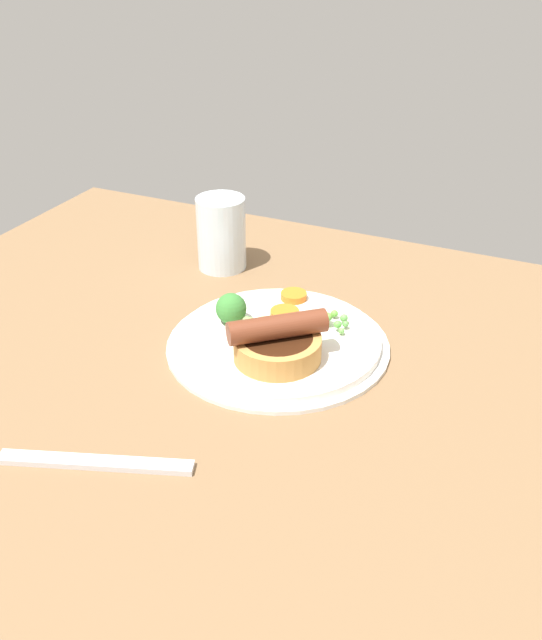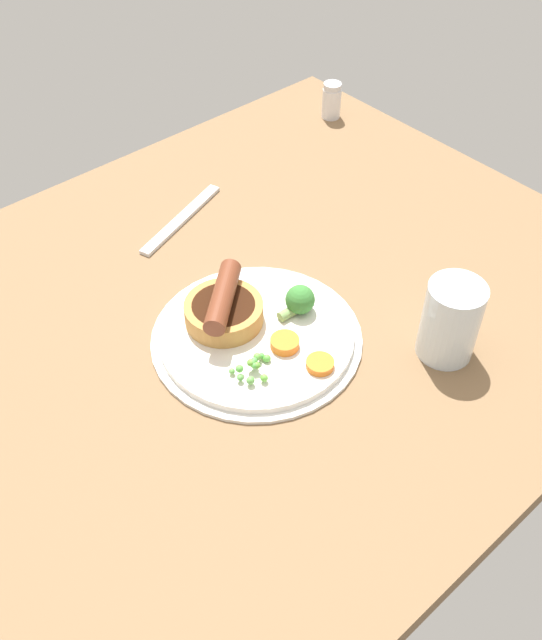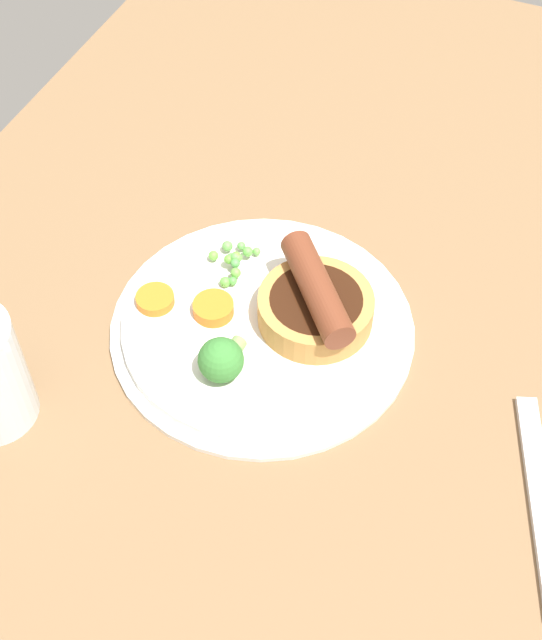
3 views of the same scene
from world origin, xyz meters
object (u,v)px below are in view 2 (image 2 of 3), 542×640
object	(u,v)px
carrot_slice_1	(320,364)
pea_pile	(253,366)
drinking_glass	(451,321)
broccoli_floret_near	(299,300)
sausage_pudding	(224,309)
carrot_slice_5	(285,343)
dinner_plate	(257,336)
fork	(181,219)
salt_shaker	(332,101)

from	to	relation	value
carrot_slice_1	pea_pile	bearing A→B (deg)	144.75
carrot_slice_1	drinking_glass	size ratio (longest dim) A/B	0.32
pea_pile	broccoli_floret_near	world-z (taller)	broccoli_floret_near
drinking_glass	carrot_slice_1	bearing A→B (deg)	153.03
drinking_glass	sausage_pudding	bearing A→B (deg)	130.84
sausage_pudding	carrot_slice_5	world-z (taller)	sausage_pudding
dinner_plate	carrot_slice_1	world-z (taller)	carrot_slice_1
sausage_pudding	broccoli_floret_near	xyz separation A→B (cm)	(7.93, -4.79, -0.21)
carrot_slice_5	fork	distance (cm)	29.78
drinking_glass	dinner_plate	bearing A→B (deg)	134.29
fork	drinking_glass	xyz separation A→B (cm)	(8.62, -41.10, 4.75)
broccoli_floret_near	carrot_slice_1	bearing A→B (deg)	-114.31
pea_pile	salt_shaker	distance (cm)	60.64
dinner_plate	fork	size ratio (longest dim) A/B	1.42
pea_pile	drinking_glass	size ratio (longest dim) A/B	0.51
carrot_slice_1	carrot_slice_5	xyz separation A→B (cm)	(-0.93, 4.99, 0.14)
carrot_slice_5	salt_shaker	bearing A→B (deg)	39.92
carrot_slice_5	salt_shaker	size ratio (longest dim) A/B	0.56
drinking_glass	salt_shaker	bearing A→B (deg)	59.47
fork	drinking_glass	world-z (taller)	drinking_glass
carrot_slice_1	salt_shaker	size ratio (longest dim) A/B	0.53
fork	salt_shaker	distance (cm)	37.67
dinner_plate	drinking_glass	bearing A→B (deg)	-45.71
carrot_slice_1	sausage_pudding	bearing A→B (deg)	105.29
sausage_pudding	salt_shaker	bearing A→B (deg)	170.76
carrot_slice_5	fork	size ratio (longest dim) A/B	0.19
pea_pile	carrot_slice_1	world-z (taller)	pea_pile
dinner_plate	pea_pile	size ratio (longest dim) A/B	5.00
drinking_glass	salt_shaker	distance (cm)	55.77
broccoli_floret_near	drinking_glass	distance (cm)	18.06
carrot_slice_5	salt_shaker	distance (cm)	56.11
dinner_plate	carrot_slice_5	xyz separation A→B (cm)	(0.92, -4.03, 1.41)
carrot_slice_5	salt_shaker	world-z (taller)	salt_shaker
dinner_plate	drinking_glass	size ratio (longest dim) A/B	2.53
carrot_slice_5	carrot_slice_1	bearing A→B (deg)	-79.42
carrot_slice_1	drinking_glass	world-z (taller)	drinking_glass
fork	salt_shaker	size ratio (longest dim) A/B	2.94
broccoli_floret_near	carrot_slice_5	bearing A→B (deg)	-144.69
dinner_plate	pea_pile	xyz separation A→B (cm)	(-4.42, -4.58, 1.79)
dinner_plate	carrot_slice_5	world-z (taller)	carrot_slice_5
broccoli_floret_near	carrot_slice_1	distance (cm)	9.45
pea_pile	salt_shaker	bearing A→B (deg)	37.07
broccoli_floret_near	fork	world-z (taller)	broccoli_floret_near
dinner_plate	sausage_pudding	size ratio (longest dim) A/B	2.60
sausage_pudding	drinking_glass	world-z (taller)	drinking_glass
pea_pile	drinking_glass	bearing A→B (deg)	-29.72
carrot_slice_5	drinking_glass	xyz separation A→B (cm)	(14.72, -12.00, 3.08)
pea_pile	salt_shaker	xyz separation A→B (cm)	(48.38, 36.55, 0.66)
dinner_plate	carrot_slice_1	xyz separation A→B (cm)	(1.86, -9.02, 1.27)
sausage_pudding	carrot_slice_1	distance (cm)	13.63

